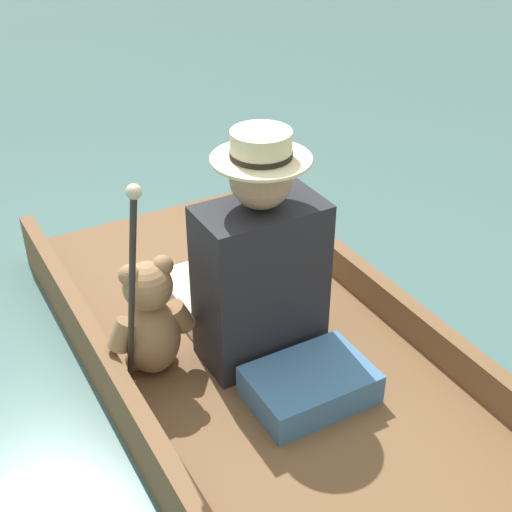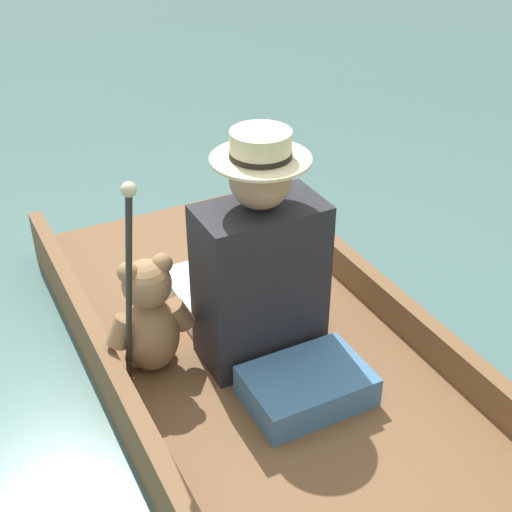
{
  "view_description": "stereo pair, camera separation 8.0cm",
  "coord_description": "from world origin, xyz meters",
  "px_view_note": "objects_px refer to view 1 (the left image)",
  "views": [
    {
      "loc": [
        -1.02,
        -1.76,
        1.81
      ],
      "look_at": [
        0.0,
        0.06,
        0.5
      ],
      "focal_mm": 50.0,
      "sensor_mm": 36.0,
      "label": 1
    },
    {
      "loc": [
        -0.94,
        -1.79,
        1.81
      ],
      "look_at": [
        0.0,
        0.06,
        0.5
      ],
      "focal_mm": 50.0,
      "sensor_mm": 36.0,
      "label": 2
    }
  ],
  "objects_px": {
    "teddy_bear": "(151,321)",
    "walking_cane": "(132,280)",
    "wine_glass": "(290,266)",
    "seated_person": "(253,270)"
  },
  "relations": [
    {
      "from": "teddy_bear",
      "to": "walking_cane",
      "type": "xyz_separation_m",
      "value": [
        -0.1,
        -0.15,
        0.29
      ]
    },
    {
      "from": "teddy_bear",
      "to": "wine_glass",
      "type": "distance_m",
      "value": 0.79
    },
    {
      "from": "teddy_bear",
      "to": "wine_glass",
      "type": "xyz_separation_m",
      "value": [
        0.73,
        0.26,
        -0.16
      ]
    },
    {
      "from": "wine_glass",
      "to": "teddy_bear",
      "type": "bearing_deg",
      "value": -160.16
    },
    {
      "from": "wine_glass",
      "to": "walking_cane",
      "type": "height_order",
      "value": "walking_cane"
    },
    {
      "from": "teddy_bear",
      "to": "wine_glass",
      "type": "bearing_deg",
      "value": 19.84
    },
    {
      "from": "seated_person",
      "to": "walking_cane",
      "type": "xyz_separation_m",
      "value": [
        -0.48,
        -0.11,
        0.18
      ]
    },
    {
      "from": "seated_person",
      "to": "wine_glass",
      "type": "bearing_deg",
      "value": 44.17
    },
    {
      "from": "seated_person",
      "to": "walking_cane",
      "type": "bearing_deg",
      "value": -163.2
    },
    {
      "from": "wine_glass",
      "to": "seated_person",
      "type": "bearing_deg",
      "value": -139.17
    }
  ]
}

